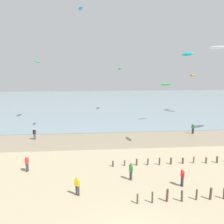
{
  "coord_description": "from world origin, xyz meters",
  "views": [
    {
      "loc": [
        -2.35,
        -13.05,
        10.7
      ],
      "look_at": [
        -0.12,
        11.57,
        6.13
      ],
      "focal_mm": 39.24,
      "sensor_mm": 36.0,
      "label": 1
    }
  ],
  "objects": [
    {
      "name": "kite_aloft_5",
      "position": [
        9.45,
        16.19,
        12.22
      ],
      "size": [
        1.2,
        2.42,
        0.68
      ],
      "primitive_type": "ellipsoid",
      "rotation": [
        -0.5,
        0.0,
        1.73
      ],
      "color": "#19B2B7"
    },
    {
      "name": "sea",
      "position": [
        0.0,
        60.71,
        0.05
      ],
      "size": [
        160.0,
        70.0,
        0.1
      ],
      "primitive_type": "cube",
      "color": "gray",
      "rests_on": "ground"
    },
    {
      "name": "person_mid_beach",
      "position": [
        -8.95,
        11.49,
        0.92
      ],
      "size": [
        0.33,
        0.54,
        1.71
      ],
      "color": "#383842",
      "rests_on": "ground"
    },
    {
      "name": "wet_sand_strip",
      "position": [
        0.0,
        21.67,
        0.0
      ],
      "size": [
        120.0,
        8.09,
        0.01
      ],
      "primitive_type": "cube",
      "color": "gray",
      "rests_on": "ground"
    },
    {
      "name": "kite_aloft_1",
      "position": [
        -3.49,
        24.16,
        18.89
      ],
      "size": [
        0.94,
        2.03,
        0.5
      ],
      "primitive_type": "ellipsoid",
      "rotation": [
        -0.32,
        0.0,
        1.7
      ],
      "color": "#2384D1"
    },
    {
      "name": "person_trailing_behind",
      "position": [
        -10.69,
        23.02,
        0.92
      ],
      "size": [
        0.4,
        0.47,
        1.71
      ],
      "color": "#4C4C56",
      "rests_on": "ground"
    },
    {
      "name": "kite_aloft_8",
      "position": [
        21.36,
        42.23,
        8.73
      ],
      "size": [
        2.56,
        2.59,
        0.68
      ],
      "primitive_type": "ellipsoid",
      "rotation": [
        0.32,
        0.0,
        3.94
      ],
      "color": "orange"
    },
    {
      "name": "person_left_flank",
      "position": [
        -3.53,
        6.19,
        0.92
      ],
      "size": [
        0.5,
        0.38,
        1.71
      ],
      "color": "#383842",
      "rests_on": "ground"
    },
    {
      "name": "kite_aloft_0",
      "position": [
        24.29,
        37.48,
        14.68
      ],
      "size": [
        3.09,
        3.56,
        0.75
      ],
      "primitive_type": "ellipsoid",
      "rotation": [
        0.17,
        0.0,
        2.21
      ],
      "color": "white"
    },
    {
      "name": "groyne_mid",
      "position": [
        8.44,
        12.02,
        0.37
      ],
      "size": [
        17.3,
        0.36,
        0.86
      ],
      "color": "#4C3E2E",
      "rests_on": "ground"
    },
    {
      "name": "person_nearest_camera",
      "position": [
        14.22,
        24.12,
        0.92
      ],
      "size": [
        0.38,
        0.49,
        1.71
      ],
      "color": "#232328",
      "rests_on": "ground"
    },
    {
      "name": "kite_aloft_9",
      "position": [
        4.78,
        44.89,
        10.32
      ],
      "size": [
        1.45,
        3.28,
        0.88
      ],
      "primitive_type": "ellipsoid",
      "rotation": [
        0.42,
        0.0,
        4.61
      ],
      "color": "green"
    },
    {
      "name": "kite_aloft_2",
      "position": [
        -12.36,
        36.46,
        11.67
      ],
      "size": [
        0.96,
        2.75,
        0.6
      ],
      "primitive_type": "ellipsoid",
      "rotation": [
        0.19,
        0.0,
        1.57
      ],
      "color": "green"
    },
    {
      "name": "kite_aloft_4",
      "position": [
        12.04,
        32.2,
        7.44
      ],
      "size": [
        2.46,
        1.64,
        0.65
      ],
      "primitive_type": "ellipsoid",
      "rotation": [
        -0.43,
        0.0,
        0.38
      ],
      "color": "green"
    },
    {
      "name": "person_right_flank",
      "position": [
        5.87,
        6.98,
        0.92
      ],
      "size": [
        0.24,
        0.57,
        1.71
      ],
      "color": "#383842",
      "rests_on": "ground"
    },
    {
      "name": "person_by_waterline",
      "position": [
        1.43,
        8.62,
        0.92
      ],
      "size": [
        0.35,
        0.53,
        1.71
      ],
      "color": "#4C4C56",
      "rests_on": "ground"
    }
  ]
}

